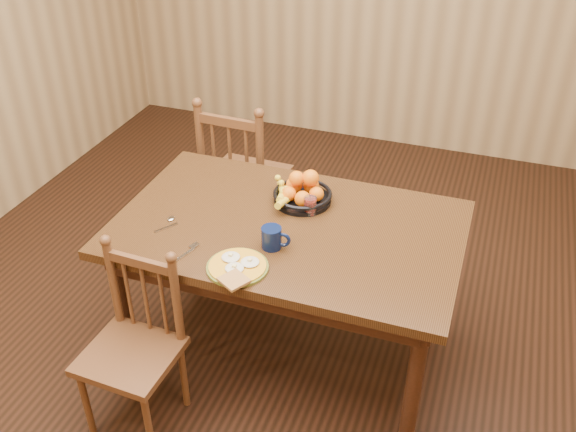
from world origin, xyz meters
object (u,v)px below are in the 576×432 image
(dining_table, at_px, (288,240))
(chair_near, at_px, (134,347))
(coffee_mug, at_px, (272,238))
(chair_far, at_px, (243,178))
(breakfast_plate, at_px, (237,267))
(fruit_bowl, at_px, (301,192))

(dining_table, distance_m, chair_near, 0.85)
(chair_near, height_order, coffee_mug, chair_near)
(dining_table, height_order, coffee_mug, coffee_mug)
(dining_table, bearing_deg, chair_near, -126.54)
(dining_table, height_order, chair_far, chair_far)
(chair_near, bearing_deg, dining_table, 55.94)
(breakfast_plate, relative_size, fruit_bowl, 0.95)
(dining_table, xyz_separation_m, chair_far, (-0.55, 0.75, -0.18))
(breakfast_plate, distance_m, fruit_bowl, 0.61)
(dining_table, relative_size, chair_far, 1.59)
(dining_table, xyz_separation_m, coffee_mug, (-0.01, -0.19, 0.14))
(chair_far, distance_m, fruit_bowl, 0.82)
(chair_near, distance_m, fruit_bowl, 1.06)
(chair_near, distance_m, breakfast_plate, 0.59)
(fruit_bowl, bearing_deg, dining_table, -87.76)
(chair_near, relative_size, breakfast_plate, 2.79)
(dining_table, xyz_separation_m, chair_near, (-0.48, -0.65, -0.25))
(chair_near, bearing_deg, chair_far, 95.36)
(dining_table, relative_size, coffee_mug, 11.95)
(chair_near, relative_size, fruit_bowl, 2.64)
(breakfast_plate, height_order, coffee_mug, coffee_mug)
(chair_far, xyz_separation_m, fruit_bowl, (0.54, -0.54, 0.31))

